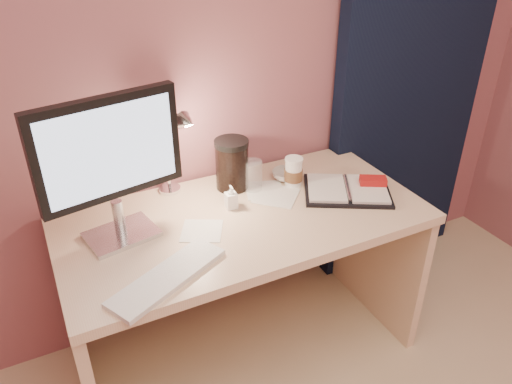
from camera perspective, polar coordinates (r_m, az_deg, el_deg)
name	(u,v)px	position (r m, az deg, el deg)	size (l,w,h in m)	color
room	(399,60)	(2.49, 16.01, 14.35)	(3.50, 3.50, 3.50)	#C6B28E
desk	(237,251)	(2.10, -2.22, -6.81)	(1.40, 0.70, 0.73)	beige
monitor	(109,158)	(1.71, -16.45, 3.74)	(0.49, 0.22, 0.53)	silver
keyboard	(168,277)	(1.63, -10.04, -9.55)	(0.42, 0.12, 0.02)	white
planner	(349,189)	(2.10, 10.62, 0.33)	(0.43, 0.40, 0.05)	black
paper_a	(276,196)	(2.04, 2.30, -0.41)	(0.17, 0.17, 0.00)	silver
paper_b	(265,190)	(2.08, 0.98, 0.22)	(0.15, 0.15, 0.00)	silver
paper_c	(202,231)	(1.84, -6.20, -4.42)	(0.15, 0.15, 0.00)	silver
coffee_cup	(293,172)	(2.10, 4.30, 2.24)	(0.08, 0.08, 0.13)	white
clear_cup	(253,176)	(2.05, -0.34, 1.89)	(0.07, 0.07, 0.13)	white
bowl	(286,175)	(2.16, 3.47, 1.97)	(0.12, 0.12, 0.04)	silver
lotion_bottle	(231,197)	(1.94, -2.87, -0.57)	(0.04, 0.04, 0.10)	white
dark_jar	(232,167)	(2.06, -2.76, 2.91)	(0.14, 0.14, 0.19)	black
product_box	(231,160)	(2.16, -2.85, 3.69)	(0.10, 0.08, 0.16)	silver
desk_lamp	(164,148)	(1.91, -10.43, 5.00)	(0.14, 0.24, 0.39)	silver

